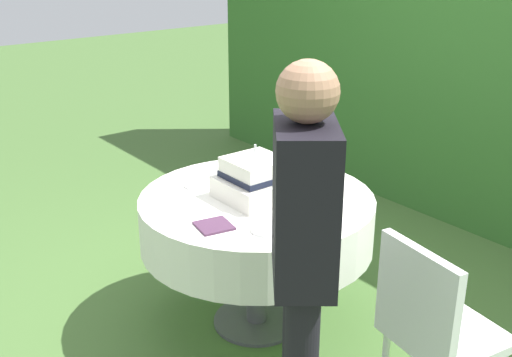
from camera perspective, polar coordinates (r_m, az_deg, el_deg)
ground_plane at (r=3.47m, az=0.06°, el=-12.87°), size 20.00×20.00×0.00m
foliage_hedge at (r=4.54m, az=21.35°, el=9.37°), size 5.59×0.44×2.25m
cake_table at (r=3.17m, az=0.07°, el=-3.81°), size 1.18×1.18×0.73m
wedding_cake at (r=3.07m, az=0.04°, el=-0.12°), size 0.34×0.34×0.28m
serving_plate_near at (r=2.77m, az=0.96°, el=-4.67°), size 0.14×0.14×0.01m
serving_plate_far at (r=3.26m, az=-5.34°, el=-0.62°), size 0.13×0.13×0.01m
serving_plate_left at (r=3.39m, az=5.25°, el=0.29°), size 0.14×0.14×0.01m
serving_plate_right at (r=2.82m, az=5.92°, el=-4.22°), size 0.10×0.10×0.01m
napkin_stack at (r=2.81m, az=-3.83°, el=-4.30°), size 0.18×0.18×0.01m
garden_chair at (r=2.59m, az=15.77°, el=-12.65°), size 0.46×0.46×0.89m
standing_person at (r=2.15m, az=4.26°, el=-7.13°), size 0.41×0.38×1.60m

